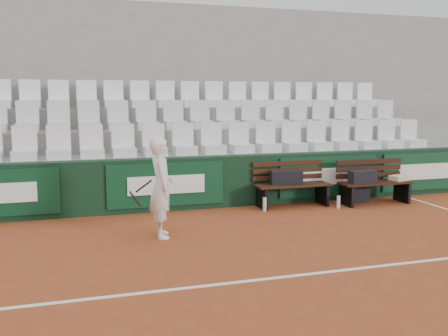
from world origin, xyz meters
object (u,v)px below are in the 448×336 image
(bench_right, at_px, (375,193))
(bench_left, at_px, (292,195))
(tennis_player, at_px, (161,187))
(water_bottle_far, at_px, (338,202))
(sports_bag_ground, at_px, (356,195))
(sports_bag_left, at_px, (286,177))
(water_bottle_near, at_px, (265,204))
(sports_bag_right, at_px, (363,177))

(bench_right, bearing_deg, bench_left, 171.70)
(bench_left, xyz_separation_m, bench_right, (1.70, -0.25, 0.00))
(bench_left, xyz_separation_m, tennis_player, (-2.84, -1.39, 0.55))
(water_bottle_far, bearing_deg, sports_bag_ground, 33.51)
(sports_bag_left, bearing_deg, water_bottle_near, -154.77)
(sports_bag_right, bearing_deg, sports_bag_ground, 79.53)
(water_bottle_near, bearing_deg, bench_right, -0.67)
(bench_left, relative_size, bench_right, 1.00)
(bench_right, relative_size, sports_bag_left, 2.43)
(sports_bag_right, relative_size, tennis_player, 0.34)
(sports_bag_right, distance_m, sports_bag_ground, 0.53)
(bench_left, bearing_deg, water_bottle_near, -161.90)
(bench_left, relative_size, sports_bag_left, 2.43)
(sports_bag_ground, distance_m, tennis_player, 4.55)
(sports_bag_left, bearing_deg, tennis_player, -152.31)
(sports_bag_ground, bearing_deg, bench_left, -179.39)
(sports_bag_ground, bearing_deg, water_bottle_near, -173.63)
(sports_bag_right, relative_size, sports_bag_ground, 1.10)
(water_bottle_near, xyz_separation_m, tennis_player, (-2.17, -1.17, 0.64))
(bench_right, relative_size, sports_bag_ground, 3.11)
(bench_right, bearing_deg, sports_bag_right, -171.45)
(sports_bag_ground, distance_m, water_bottle_near, 2.13)
(bench_left, bearing_deg, sports_bag_ground, 0.61)
(sports_bag_right, relative_size, water_bottle_far, 2.15)
(bench_left, xyz_separation_m, sports_bag_ground, (1.44, 0.02, -0.08))
(bench_right, bearing_deg, sports_bag_ground, 135.24)
(bench_left, height_order, sports_bag_ground, bench_left)
(bench_right, distance_m, sports_bag_right, 0.48)
(bench_left, bearing_deg, sports_bag_right, -12.16)
(sports_bag_right, xyz_separation_m, water_bottle_far, (-0.60, -0.12, -0.45))
(water_bottle_far, bearing_deg, tennis_player, -165.03)
(bench_left, height_order, water_bottle_far, bench_left)
(sports_bag_right, distance_m, water_bottle_near, 2.10)
(sports_bag_left, relative_size, water_bottle_near, 2.31)
(sports_bag_left, distance_m, sports_bag_right, 1.54)
(sports_bag_left, distance_m, water_bottle_far, 1.12)
(bench_left, height_order, water_bottle_near, bench_left)
(sports_bag_left, height_order, water_bottle_far, sports_bag_left)
(bench_right, height_order, sports_bag_ground, bench_right)
(sports_bag_left, xyz_separation_m, water_bottle_near, (-0.55, -0.26, -0.45))
(bench_left, distance_m, sports_bag_ground, 1.44)
(tennis_player, bearing_deg, sports_bag_left, 27.69)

